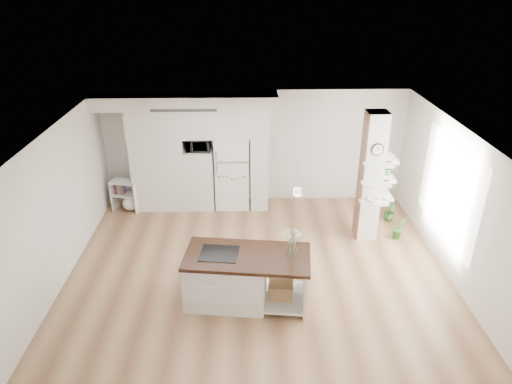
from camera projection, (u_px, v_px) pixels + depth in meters
floor at (258, 270)px, 8.58m from camera, size 7.00×6.00×0.01m
room at (258, 180)px, 7.77m from camera, size 7.04×6.04×2.72m
cabinet_wall at (191, 146)px, 10.30m from camera, size 4.00×0.71×2.70m
refrigerator at (232, 171)px, 10.60m from camera, size 0.78×0.69×1.75m
column at (376, 179)px, 9.06m from camera, size 0.69×0.90×2.70m
window at (449, 189)px, 8.27m from camera, size 0.00×2.40×2.40m
pendant_light at (357, 162)px, 7.83m from camera, size 0.12×0.12×0.10m
kitchen_island at (234, 276)px, 7.60m from camera, size 2.14×1.20×1.49m
bookshelf at (128, 197)px, 10.62m from camera, size 0.69×0.50×0.74m
floor_plant_a at (399, 228)px, 9.51m from camera, size 0.29×0.25×0.49m
floor_plant_b at (389, 212)px, 10.21m from camera, size 0.32×0.32×0.44m
microwave at (198, 144)px, 10.23m from camera, size 0.54×0.37×0.30m
shelf_plant at (387, 167)px, 9.15m from camera, size 0.27×0.23×0.30m
decor_bowl at (373, 200)px, 9.01m from camera, size 0.22×0.22×0.05m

